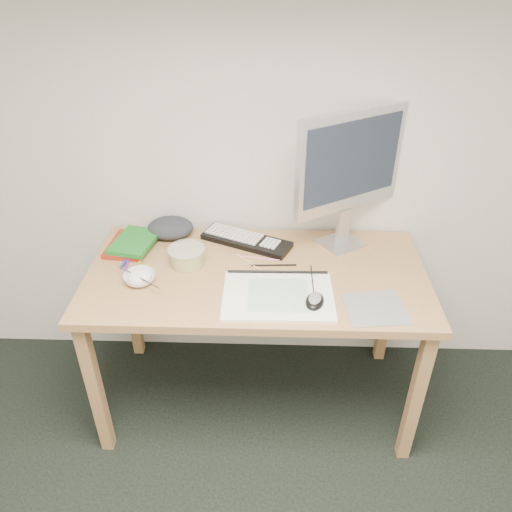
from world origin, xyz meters
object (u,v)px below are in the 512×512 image
(desk, at_px, (256,288))
(keyboard, at_px, (246,241))
(monitor, at_px, (350,165))
(sketchpad, at_px, (278,296))
(rice_bowl, at_px, (140,278))

(desk, distance_m, keyboard, 0.25)
(desk, height_order, monitor, monitor)
(keyboard, height_order, monitor, monitor)
(desk, relative_size, sketchpad, 3.30)
(sketchpad, distance_m, rice_bowl, 0.56)
(keyboard, xyz_separation_m, rice_bowl, (-0.41, -0.31, 0.01))
(sketchpad, height_order, keyboard, keyboard)
(monitor, xyz_separation_m, rice_bowl, (-0.84, -0.32, -0.36))
(desk, relative_size, keyboard, 3.45)
(sketchpad, xyz_separation_m, rice_bowl, (-0.55, 0.08, 0.01))
(sketchpad, bearing_deg, desk, 117.50)
(sketchpad, height_order, monitor, monitor)
(monitor, bearing_deg, rice_bowl, 168.62)
(desk, relative_size, monitor, 2.32)
(desk, bearing_deg, rice_bowl, -169.60)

